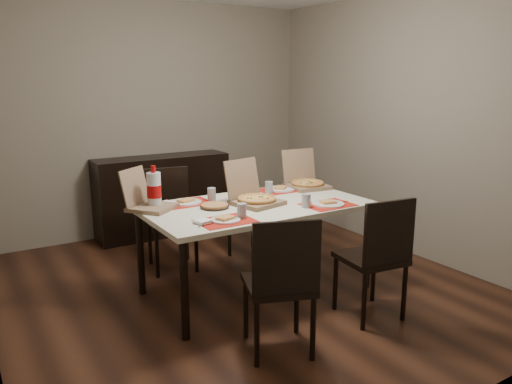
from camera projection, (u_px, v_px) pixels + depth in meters
ground at (242, 288)px, 4.29m from camera, size 3.80×4.00×0.02m
room_walls at (215, 80)px, 4.26m from camera, size 3.84×4.02×2.62m
sideboard at (163, 195)px, 5.66m from camera, size 1.50×0.40×0.90m
dining_table at (256, 212)px, 4.07m from camera, size 1.80×1.00×0.75m
chair_near_left at (281, 280)px, 3.13m from camera, size 0.54×0.54×0.93m
chair_near_right at (377, 253)px, 3.61m from camera, size 0.47×0.47×0.93m
chair_far_left at (170, 214)px, 4.67m from camera, size 0.49×0.49×0.93m
chair_far_right at (249, 205)px, 4.99m from camera, size 0.53×0.53×0.93m
setting_near_left at (227, 218)px, 3.58m from camera, size 0.44×0.30×0.11m
setting_near_right at (322, 203)px, 4.00m from camera, size 0.46×0.30×0.11m
setting_far_left at (190, 200)px, 4.09m from camera, size 0.49×0.30×0.11m
setting_far_right at (278, 189)px, 4.52m from camera, size 0.44×0.30×0.11m
napkin_loose at (250, 203)px, 4.06m from camera, size 0.15×0.15×0.02m
pizza_box_center at (254, 197)px, 4.05m from camera, size 0.42×0.45×0.35m
pizza_box_right at (306, 182)px, 4.66m from camera, size 0.38×0.42×0.34m
pizza_box_left at (148, 202)px, 3.89m from camera, size 0.46×0.47×0.32m
faina_plate at (215, 206)px, 3.93m from camera, size 0.23×0.23×0.03m
dip_bowl at (254, 195)px, 4.31m from camera, size 0.14×0.14×0.03m
soda_bottle at (154, 190)px, 3.90m from camera, size 0.11×0.11×0.34m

